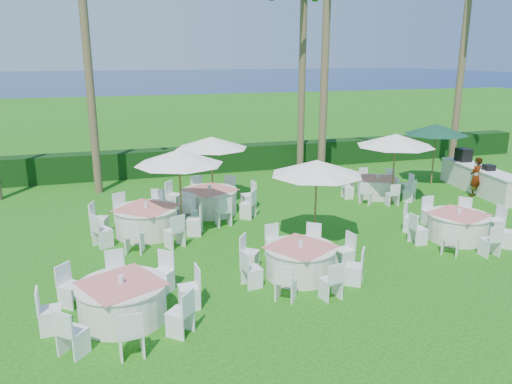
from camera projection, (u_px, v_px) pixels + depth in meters
ground at (310, 271)px, 12.99m from camera, size 120.00×120.00×0.00m
hedge at (212, 159)px, 23.89m from camera, size 34.00×1.00×1.20m
ocean at (124, 81)px, 107.00m from camera, size 260.00×260.00×0.00m
banquet_table_a at (123, 300)px, 10.54m from camera, size 3.33×3.33×1.00m
banquet_table_b at (300, 260)px, 12.62m from camera, size 3.17×3.17×0.96m
banquet_table_c at (458, 226)px, 15.16m from camera, size 3.19×3.19×0.97m
banquet_table_d at (147, 220)px, 15.55m from camera, size 3.43×3.43×1.04m
banquet_table_e at (210, 201)px, 17.65m from camera, size 3.44×3.44×1.03m
banquet_table_f at (378, 187)px, 19.74m from camera, size 2.94×2.94×0.90m
umbrella_a at (179, 157)px, 15.21m from camera, size 2.74×2.74×2.66m
umbrella_b at (317, 168)px, 14.39m from camera, size 2.72×2.72×2.52m
umbrella_c at (211, 143)px, 18.50m from camera, size 2.73×2.73×2.51m
umbrella_d at (396, 140)px, 18.38m from camera, size 2.88×2.88×2.63m
umbrella_green at (436, 129)px, 21.00m from camera, size 2.64×2.64×2.64m
buffet_table at (479, 179)px, 20.30m from camera, size 1.42×4.51×1.58m
staff_person at (476, 177)px, 19.63m from camera, size 0.66×0.54×1.57m
palm_b at (88, 59)px, 19.01m from camera, size 4.30×4.34×9.60m
palm_c at (326, 44)px, 20.16m from camera, size 4.40×4.16×10.73m
palm_d at (302, 67)px, 22.77m from camera, size 4.40×4.14×8.90m
palm_e at (462, 62)px, 22.85m from camera, size 4.41×4.10×9.31m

